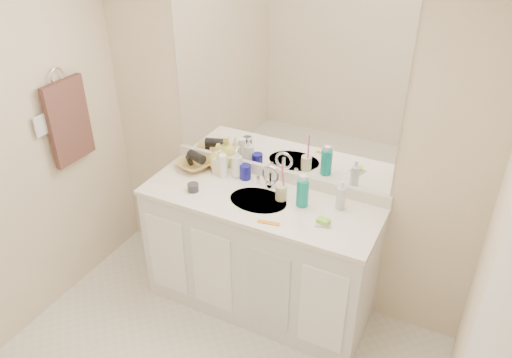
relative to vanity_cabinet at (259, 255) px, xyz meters
The scene contains 25 objects.
wall_back 0.82m from the vanity_cabinet, 90.00° to the left, with size 2.60×0.02×2.40m, color beige.
vanity_cabinet is the anchor object (origin of this frame).
countertop 0.44m from the vanity_cabinet, ahead, with size 1.52×0.57×0.03m, color white.
backsplash 0.56m from the vanity_cabinet, 90.00° to the left, with size 1.52×0.03×0.08m, color silver.
sink_basin 0.44m from the vanity_cabinet, 90.00° to the right, with size 0.37×0.37×0.02m, color beige.
faucet 0.53m from the vanity_cabinet, 90.00° to the left, with size 0.02×0.02×0.11m, color silver.
mirror 1.17m from the vanity_cabinet, 90.00° to the left, with size 1.48×0.01×1.20m, color white.
blue_mug 0.57m from the vanity_cabinet, 137.68° to the left, with size 0.07×0.07×0.10m, color navy.
tan_cup 0.52m from the vanity_cabinet, 24.57° to the left, with size 0.07×0.07×0.10m, color beige.
toothbrush 0.62m from the vanity_cabinet, 22.90° to the left, with size 0.01×0.01×0.21m, color #EE3E97.
mouthwash_bottle 0.61m from the vanity_cabinet, 11.34° to the left, with size 0.08×0.08×0.18m, color #0B887D.
clear_pump_bottle 0.72m from the vanity_cabinet, 14.37° to the left, with size 0.05×0.05×0.14m, color silver.
soap_dish 0.65m from the vanity_cabinet, ahead, with size 0.09×0.07×0.01m, color silver.
green_soap 0.66m from the vanity_cabinet, ahead, with size 0.07×0.05×0.02m, color #8CE036.
orange_comb 0.53m from the vanity_cabinet, 52.06° to the right, with size 0.13×0.03×0.01m, color orange.
dark_jar 0.65m from the vanity_cabinet, 165.37° to the right, with size 0.07×0.07×0.05m, color #313137.
extra_white_bottle 0.64m from the vanity_cabinet, 158.85° to the left, with size 0.05×0.05×0.16m, color white.
soap_bottle_white 0.64m from the vanity_cabinet, 145.11° to the left, with size 0.08×0.08×0.20m, color white.
soap_bottle_cream 0.68m from the vanity_cabinet, 157.68° to the left, with size 0.08×0.08×0.18m, color beige.
soap_bottle_yellow 0.72m from the vanity_cabinet, 153.24° to the left, with size 0.15×0.15×0.19m, color #E9D95A.
wicker_basket 0.76m from the vanity_cabinet, 165.88° to the left, with size 0.24×0.24×0.06m, color tan.
hair_dryer 0.79m from the vanity_cabinet, 165.39° to the left, with size 0.07×0.07×0.13m, color black.
towel_ring 1.71m from the vanity_cabinet, 168.86° to the right, with size 0.11×0.11×0.01m, color silver.
hand_towel 1.52m from the vanity_cabinet, 168.69° to the right, with size 0.04×0.32×0.55m, color #36201C.
switch_plate 1.61m from the vanity_cabinet, 160.52° to the right, with size 0.01×0.09×0.13m, color silver.
Camera 1 is at (1.15, -1.30, 2.60)m, focal length 35.00 mm.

